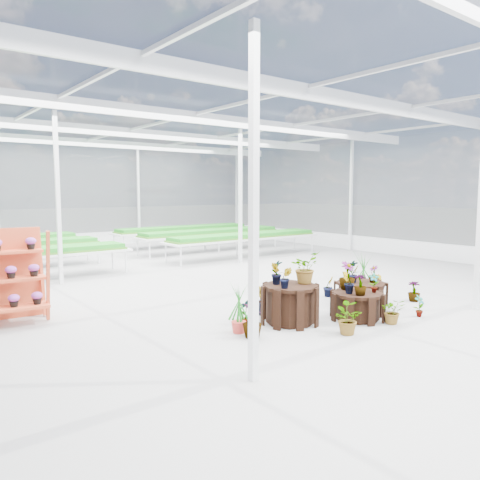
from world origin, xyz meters
TOP-DOWN VIEW (x-y plane):
  - ground_plane at (0.00, 0.00)m, footprint 24.00×24.00m
  - greenhouse_shell at (0.00, 0.00)m, footprint 18.00×24.00m
  - steel_frame at (0.00, 0.00)m, footprint 18.00×24.00m
  - nursery_benches at (0.00, 7.20)m, footprint 16.00×7.00m
  - plinth_tall at (-0.78, -2.38)m, footprint 1.40×1.40m
  - plinth_mid at (0.42, -2.98)m, footprint 1.29×1.29m
  - plinth_low at (1.42, -2.28)m, footprint 1.19×1.19m
  - nursery_plants at (0.07, -2.44)m, footprint 4.88×2.65m

SIDE VIEW (x-z plane):
  - ground_plane at x=0.00m, z-range 0.00..0.00m
  - plinth_low at x=1.42m, z-range 0.00..0.49m
  - plinth_mid at x=0.42m, z-range 0.00..0.53m
  - plinth_tall at x=-0.78m, z-range 0.00..0.72m
  - nursery_benches at x=0.00m, z-range 0.00..0.84m
  - nursery_plants at x=0.07m, z-range -0.12..1.20m
  - greenhouse_shell at x=0.00m, z-range 0.00..4.50m
  - steel_frame at x=0.00m, z-range 0.00..4.50m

